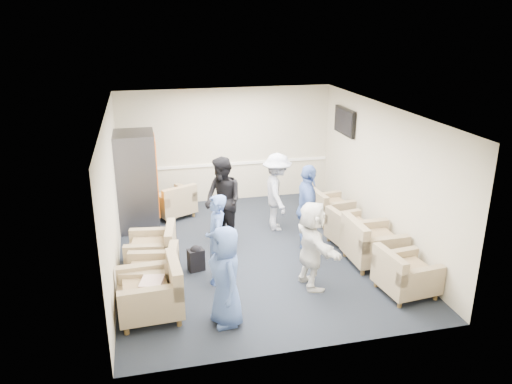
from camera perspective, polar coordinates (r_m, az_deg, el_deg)
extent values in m
plane|color=black|center=(9.52, -0.10, -6.92)|extent=(6.00, 6.00, 0.00)
plane|color=silver|center=(8.67, -0.11, 9.29)|extent=(6.00, 6.00, 0.00)
cube|color=beige|center=(11.83, -3.40, 5.33)|extent=(5.00, 0.02, 2.70)
cube|color=beige|center=(6.34, 6.09, -7.67)|extent=(5.00, 0.02, 2.70)
cube|color=beige|center=(8.81, -16.14, -0.41)|extent=(0.02, 6.00, 2.70)
cube|color=beige|center=(9.85, 14.22, 1.84)|extent=(0.02, 6.00, 2.70)
cube|color=white|center=(11.93, -3.34, 3.21)|extent=(4.98, 0.04, 0.06)
cube|color=black|center=(11.23, 10.10, 7.96)|extent=(0.07, 1.00, 0.58)
cube|color=black|center=(11.21, 9.93, 7.95)|extent=(0.01, 0.92, 0.50)
cube|color=#4F4F57|center=(11.27, 10.24, 7.21)|extent=(0.04, 0.10, 0.25)
cube|color=#8B785A|center=(7.70, -12.02, -11.90)|extent=(0.96, 0.96, 0.30)
cube|color=olive|center=(7.60, -12.13, -10.58)|extent=(0.66, 0.62, 0.11)
cube|color=#8B785A|center=(7.54, -9.29, -9.21)|extent=(0.20, 0.92, 0.43)
cube|color=#8B785A|center=(8.22, -11.84, -9.94)|extent=(0.96, 0.96, 0.27)
cube|color=olive|center=(8.13, -11.93, -8.80)|extent=(0.66, 0.63, 0.10)
cube|color=#8B785A|center=(8.02, -9.54, -7.89)|extent=(0.28, 0.84, 0.39)
cube|color=#8B785A|center=(9.06, -11.85, -7.03)|extent=(0.94, 0.94, 0.27)
cube|color=olive|center=(8.98, -11.93, -5.97)|extent=(0.65, 0.61, 0.10)
cube|color=#8B785A|center=(8.88, -9.77, -5.08)|extent=(0.25, 0.84, 0.39)
cube|color=#8B785A|center=(8.46, 16.79, -9.51)|extent=(0.90, 0.90, 0.27)
cube|color=olive|center=(8.38, 16.91, -8.41)|extent=(0.62, 0.59, 0.10)
cube|color=#8B785A|center=(8.13, 15.03, -7.97)|extent=(0.22, 0.83, 0.38)
cube|color=#8B785A|center=(9.27, 13.25, -6.33)|extent=(0.93, 0.93, 0.30)
cube|color=olive|center=(9.19, 13.35, -5.19)|extent=(0.64, 0.60, 0.11)
cube|color=#8B785A|center=(8.96, 11.26, -4.55)|extent=(0.17, 0.91, 0.43)
cube|color=#8B785A|center=(9.91, 10.82, -4.67)|extent=(0.89, 0.89, 0.26)
cube|color=olive|center=(9.84, 10.89, -3.75)|extent=(0.61, 0.58, 0.09)
cube|color=#8B785A|center=(9.63, 9.31, -3.31)|extent=(0.25, 0.79, 0.36)
cube|color=#8B785A|center=(10.92, 8.57, -2.24)|extent=(0.85, 0.85, 0.25)
cube|color=olive|center=(10.85, 8.62, -1.40)|extent=(0.59, 0.56, 0.09)
cube|color=#8B785A|center=(10.66, 7.12, -0.92)|extent=(0.21, 0.78, 0.36)
cube|color=#8B785A|center=(11.28, -9.48, -1.50)|extent=(1.08, 1.08, 0.27)
cube|color=olive|center=(11.21, -9.53, -0.64)|extent=(0.71, 0.73, 0.10)
cube|color=#8B785A|center=(10.89, -8.71, -0.41)|extent=(0.79, 0.46, 0.38)
cube|color=#4F4F57|center=(10.60, -13.47, 1.25)|extent=(0.80, 0.96, 2.03)
cube|color=#FD3C05|center=(10.57, -11.29, 1.94)|extent=(0.02, 0.82, 1.63)
cube|color=black|center=(10.85, -10.98, -2.34)|extent=(0.02, 0.48, 0.13)
cube|color=black|center=(8.88, -6.86, -7.70)|extent=(0.31, 0.25, 0.39)
sphere|color=black|center=(8.80, -6.91, -6.67)|extent=(0.20, 0.20, 0.20)
cube|color=beige|center=(7.57, -11.77, -10.16)|extent=(0.40, 0.48, 0.12)
imported|color=#4561A6|center=(7.17, -3.47, -9.60)|extent=(0.60, 0.81, 1.50)
imported|color=#4561A6|center=(8.24, -4.52, -5.44)|extent=(0.43, 0.60, 1.54)
imported|color=black|center=(9.67, -3.80, -1.01)|extent=(0.95, 1.03, 1.71)
imported|color=silver|center=(10.26, 2.41, -0.02)|extent=(0.69, 1.10, 1.63)
imported|color=#4561A6|center=(9.28, 5.88, -2.00)|extent=(0.60, 1.06, 1.71)
imported|color=white|center=(8.15, 6.42, -6.03)|extent=(0.55, 1.41, 1.48)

